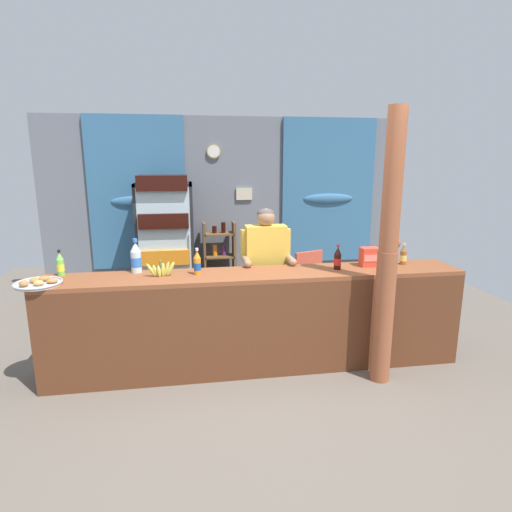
# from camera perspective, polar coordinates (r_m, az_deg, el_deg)

# --- Properties ---
(ground_plane) EXTENTS (7.92, 7.92, 0.00)m
(ground_plane) POSITION_cam_1_polar(r_m,az_deg,el_deg) (4.98, -1.40, -11.09)
(ground_plane) COLOR #665B51
(back_wall_curtained) EXTENTS (5.43, 0.22, 2.65)m
(back_wall_curtained) POSITION_cam_1_polar(r_m,az_deg,el_deg) (6.45, -3.54, 6.89)
(back_wall_curtained) COLOR slate
(back_wall_curtained) RESTS_ON ground
(stall_counter) EXTENTS (4.00, 0.53, 0.97)m
(stall_counter) POSITION_cam_1_polar(r_m,az_deg,el_deg) (4.03, 0.55, -7.78)
(stall_counter) COLOR brown
(stall_counter) RESTS_ON ground
(timber_post) EXTENTS (0.20, 0.18, 2.46)m
(timber_post) POSITION_cam_1_polar(r_m,az_deg,el_deg) (3.89, 17.43, -0.18)
(timber_post) COLOR #995133
(timber_post) RESTS_ON ground
(drink_fridge) EXTENTS (0.77, 0.69, 1.83)m
(drink_fridge) POSITION_cam_1_polar(r_m,az_deg,el_deg) (5.99, -12.16, 2.87)
(drink_fridge) COLOR #232328
(drink_fridge) RESTS_ON ground
(bottle_shelf_rack) EXTENTS (0.48, 0.28, 1.14)m
(bottle_shelf_rack) POSITION_cam_1_polar(r_m,az_deg,el_deg) (6.29, -4.97, -0.27)
(bottle_shelf_rack) COLOR brown
(bottle_shelf_rack) RESTS_ON ground
(plastic_lawn_chair) EXTENTS (0.57, 0.57, 0.86)m
(plastic_lawn_chair) POSITION_cam_1_polar(r_m,az_deg,el_deg) (5.70, 6.35, -2.76)
(plastic_lawn_chair) COLOR #E5563D
(plastic_lawn_chair) RESTS_ON ground
(shopkeeper) EXTENTS (0.54, 0.42, 1.53)m
(shopkeeper) POSITION_cam_1_polar(r_m,az_deg,el_deg) (4.50, 1.33, -0.66)
(shopkeeper) COLOR #28282D
(shopkeeper) RESTS_ON ground
(soda_bottle_water) EXTENTS (0.10, 0.10, 0.33)m
(soda_bottle_water) POSITION_cam_1_polar(r_m,az_deg,el_deg) (4.16, -15.97, -0.29)
(soda_bottle_water) COLOR silver
(soda_bottle_water) RESTS_ON stall_counter
(soda_bottle_lime_soda) EXTENTS (0.07, 0.07, 0.24)m
(soda_bottle_lime_soda) POSITION_cam_1_polar(r_m,az_deg,el_deg) (4.30, -25.02, -1.07)
(soda_bottle_lime_soda) COLOR #75C64C
(soda_bottle_lime_soda) RESTS_ON stall_counter
(soda_bottle_orange_soda) EXTENTS (0.07, 0.07, 0.25)m
(soda_bottle_orange_soda) POSITION_cam_1_polar(r_m,az_deg,el_deg) (3.97, -7.97, -1.00)
(soda_bottle_orange_soda) COLOR orange
(soda_bottle_orange_soda) RESTS_ON stall_counter
(soda_bottle_cola) EXTENTS (0.07, 0.07, 0.24)m
(soda_bottle_cola) POSITION_cam_1_polar(r_m,az_deg,el_deg) (4.20, 11.01, -0.39)
(soda_bottle_cola) COLOR black
(soda_bottle_cola) RESTS_ON stall_counter
(soda_bottle_iced_tea) EXTENTS (0.07, 0.07, 0.22)m
(soda_bottle_iced_tea) POSITION_cam_1_polar(r_m,az_deg,el_deg) (4.58, 19.36, 0.06)
(soda_bottle_iced_tea) COLOR brown
(soda_bottle_iced_tea) RESTS_ON stall_counter
(snack_box_crackers) EXTENTS (0.18, 0.13, 0.19)m
(snack_box_crackers) POSITION_cam_1_polar(r_m,az_deg,el_deg) (4.41, 15.15, -0.11)
(snack_box_crackers) COLOR #E5422D
(snack_box_crackers) RESTS_ON stall_counter
(pastry_tray) EXTENTS (0.40, 0.40, 0.07)m
(pastry_tray) POSITION_cam_1_polar(r_m,az_deg,el_deg) (4.07, -27.43, -3.25)
(pastry_tray) COLOR #BCBCC1
(pastry_tray) RESTS_ON stall_counter
(banana_bunch) EXTENTS (0.28, 0.06, 0.16)m
(banana_bunch) POSITION_cam_1_polar(r_m,az_deg,el_deg) (3.98, -12.73, -1.84)
(banana_bunch) COLOR #CCC14C
(banana_bunch) RESTS_ON stall_counter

